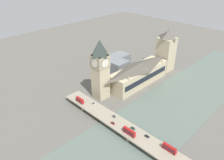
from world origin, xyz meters
TOP-DOWN VIEW (x-y plane):
  - ground_plane at (0.00, 0.00)m, footprint 600.00×600.00m
  - river_water at (-39.99, 0.00)m, footprint 67.98×360.00m
  - parliament_hall at (14.35, -8.00)m, footprint 23.18×80.55m
  - clock_tower at (24.44, 43.21)m, footprint 15.12×15.12m
  - victoria_tower at (14.41, -61.94)m, footprint 19.33×19.33m
  - road_bridge at (-39.99, 66.34)m, footprint 167.97×16.40m
  - double_decker_bus_lead at (-71.24, 62.49)m, footprint 11.28×2.56m
  - double_decker_bus_mid at (-38.83, 70.21)m, footprint 11.98×2.59m
  - double_decker_bus_rear at (25.34, 70.48)m, footprint 10.09×2.59m
  - car_northbound_lead at (13.68, 63.18)m, footprint 4.16×1.80m
  - car_northbound_mid at (-36.84, 63.17)m, footprint 4.45×1.91m
  - car_northbound_tail at (-20.37, 70.36)m, footprint 4.02×1.85m
  - car_southbound_lead at (-50.81, 62.32)m, footprint 3.98×1.80m
  - car_southbound_mid at (-14.64, 63.14)m, footprint 4.07×1.83m
  - city_block_west at (63.68, -27.40)m, footprint 19.69×23.28m
  - city_block_center at (51.65, -8.43)m, footprint 28.34×20.90m

SIDE VIEW (x-z plane):
  - ground_plane at x=0.00m, z-range 0.00..0.00m
  - river_water at x=-39.99m, z-range 0.00..0.30m
  - road_bridge at x=-39.99m, z-range 1.75..7.19m
  - car_northbound_lead at x=13.68m, z-range 5.46..6.73m
  - car_southbound_mid at x=-14.64m, z-range 5.46..6.80m
  - car_northbound_mid at x=-36.84m, z-range 5.43..6.83m
  - car_northbound_tail at x=-20.37m, z-range 5.45..6.81m
  - car_southbound_lead at x=-50.81m, z-range 5.46..6.81m
  - double_decker_bus_rear at x=25.34m, z-range 5.70..10.41m
  - double_decker_bus_lead at x=-71.24m, z-range 5.69..10.50m
  - double_decker_bus_mid at x=-38.83m, z-range 5.71..10.71m
  - city_block_west at x=63.68m, z-range 0.00..17.12m
  - city_block_center at x=51.65m, z-range 0.00..18.15m
  - parliament_hall at x=14.35m, z-range -0.07..25.78m
  - victoria_tower at x=14.41m, z-range -2.00..54.09m
  - clock_tower at x=24.44m, z-range 2.22..65.87m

